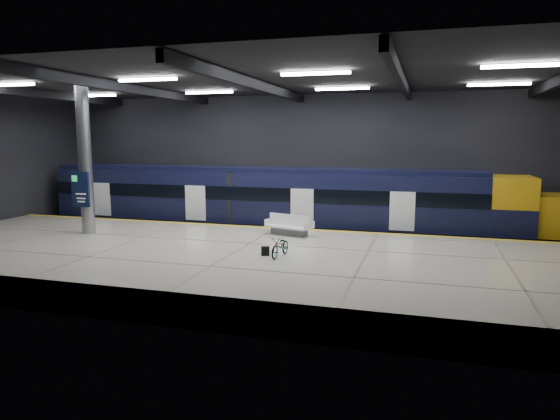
% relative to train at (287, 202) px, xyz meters
% --- Properties ---
extents(ground, '(30.00, 30.00, 0.00)m').
position_rel_train_xyz_m(ground, '(0.18, -5.50, -2.06)').
color(ground, black).
rests_on(ground, ground).
extents(room_shell, '(30.10, 16.10, 8.05)m').
position_rel_train_xyz_m(room_shell, '(0.18, -5.49, 3.66)').
color(room_shell, black).
rests_on(room_shell, ground).
extents(platform, '(30.00, 11.00, 1.10)m').
position_rel_train_xyz_m(platform, '(0.18, -8.00, -1.51)').
color(platform, beige).
rests_on(platform, ground).
extents(safety_strip, '(30.00, 0.40, 0.01)m').
position_rel_train_xyz_m(safety_strip, '(0.18, -2.75, -0.95)').
color(safety_strip, gold).
rests_on(safety_strip, platform).
extents(rails, '(30.00, 1.52, 0.16)m').
position_rel_train_xyz_m(rails, '(0.18, 0.00, -1.98)').
color(rails, gray).
rests_on(rails, ground).
extents(train, '(29.40, 2.84, 3.79)m').
position_rel_train_xyz_m(train, '(0.00, 0.00, 0.00)').
color(train, black).
rests_on(train, ground).
extents(bench, '(2.34, 1.51, 0.96)m').
position_rel_train_xyz_m(bench, '(1.32, -4.31, -0.62)').
color(bench, '#595B60').
rests_on(bench, platform).
extents(bicycle, '(0.69, 1.57, 0.80)m').
position_rel_train_xyz_m(bicycle, '(2.12, -8.43, -0.56)').
color(bicycle, '#99999E').
rests_on(bicycle, platform).
extents(pannier_bag, '(0.35, 0.29, 0.35)m').
position_rel_train_xyz_m(pannier_bag, '(1.52, -8.43, -0.78)').
color(pannier_bag, black).
rests_on(pannier_bag, platform).
extents(info_column, '(0.90, 0.78, 6.90)m').
position_rel_train_xyz_m(info_column, '(-7.82, -6.52, 2.40)').
color(info_column, '#9EA0A5').
rests_on(info_column, platform).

